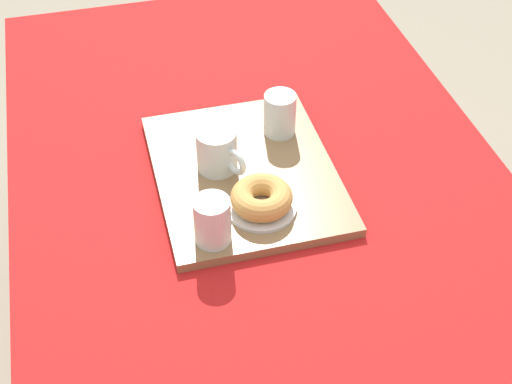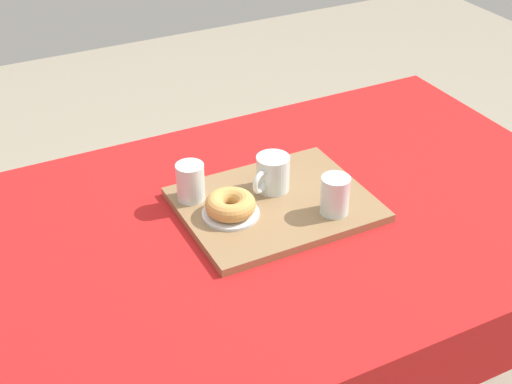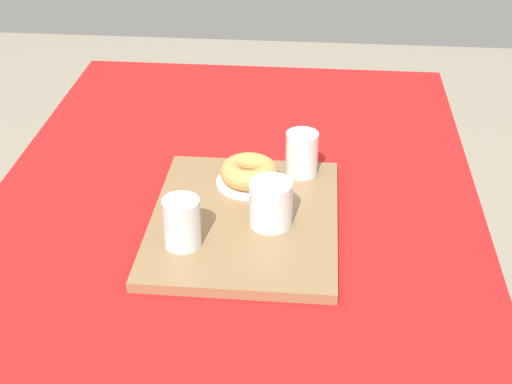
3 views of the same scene
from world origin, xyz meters
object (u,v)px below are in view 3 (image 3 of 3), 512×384
at_px(serving_tray, 245,220).
at_px(tea_mug_left, 270,204).
at_px(sugar_donut_left, 249,172).
at_px(water_glass_far, 302,155).
at_px(donut_plate_left, 249,182).
at_px(dining_table, 230,260).
at_px(water_glass_near, 182,225).

height_order(serving_tray, tea_mug_left, tea_mug_left).
xyz_separation_m(tea_mug_left, sugar_donut_left, (0.13, 0.05, -0.01)).
bearing_deg(water_glass_far, serving_tray, 149.62).
bearing_deg(tea_mug_left, donut_plate_left, 21.34).
bearing_deg(donut_plate_left, dining_table, 165.37).
bearing_deg(tea_mug_left, sugar_donut_left, 21.34).
bearing_deg(water_glass_far, water_glass_near, 143.45).
bearing_deg(serving_tray, tea_mug_left, -110.11).
height_order(tea_mug_left, water_glass_near, water_glass_near).
xyz_separation_m(water_glass_near, water_glass_far, (0.26, -0.19, 0.00)).
bearing_deg(serving_tray, water_glass_far, -30.38).
bearing_deg(serving_tray, donut_plate_left, 1.68).
distance_m(serving_tray, water_glass_far, 0.20).
relative_size(water_glass_far, sugar_donut_left, 0.79).
bearing_deg(water_glass_far, dining_table, 140.63).
height_order(water_glass_near, sugar_donut_left, water_glass_near).
xyz_separation_m(water_glass_near, donut_plate_left, (0.21, -0.09, -0.04)).
bearing_deg(dining_table, water_glass_near, 147.99).
relative_size(donut_plate_left, sugar_donut_left, 1.14).
bearing_deg(tea_mug_left, dining_table, 70.35).
xyz_separation_m(donut_plate_left, sugar_donut_left, (0.00, 0.00, 0.02)).
height_order(tea_mug_left, water_glass_far, water_glass_far).
distance_m(water_glass_far, sugar_donut_left, 0.11).
relative_size(water_glass_near, water_glass_far, 1.00).
height_order(water_glass_far, donut_plate_left, water_glass_far).
distance_m(dining_table, donut_plate_left, 0.15).
xyz_separation_m(serving_tray, sugar_donut_left, (0.11, 0.00, 0.04)).
height_order(serving_tray, water_glass_near, water_glass_near).
bearing_deg(serving_tray, dining_table, 71.08).
xyz_separation_m(water_glass_far, donut_plate_left, (-0.05, 0.10, -0.04)).
distance_m(water_glass_near, water_glass_far, 0.32).
bearing_deg(donut_plate_left, serving_tray, -178.32).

